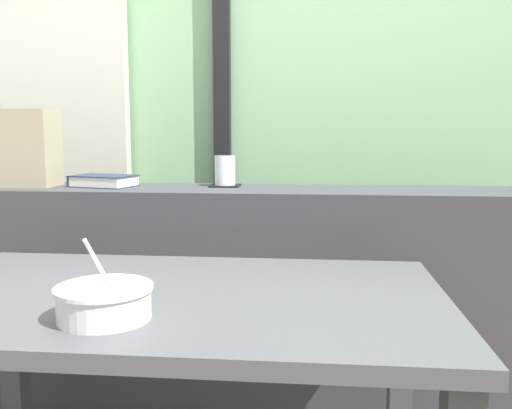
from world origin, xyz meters
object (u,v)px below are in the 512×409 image
at_px(juice_glass, 225,171).
at_px(soup_bowl, 104,302).
at_px(closed_book, 103,181).
at_px(coaster_square, 225,186).
at_px(breakfast_table, 173,338).
at_px(throw_pillow, 9,148).

xyz_separation_m(juice_glass, soup_bowl, (-0.09, -0.90, -0.18)).
xyz_separation_m(closed_book, soup_bowl, (0.32, -0.85, -0.15)).
bearing_deg(coaster_square, soup_bowl, -95.88).
bearing_deg(soup_bowl, juice_glass, 84.12).
bearing_deg(juice_glass, breakfast_table, -90.76).
relative_size(throw_pillow, soup_bowl, 1.74).
relative_size(breakfast_table, coaster_square, 11.97).
bearing_deg(closed_book, juice_glass, 6.22).
bearing_deg(juice_glass, soup_bowl, -95.88).
xyz_separation_m(coaster_square, closed_book, (-0.41, -0.04, 0.02)).
distance_m(coaster_square, closed_book, 0.41).
height_order(coaster_square, throw_pillow, throw_pillow).
distance_m(coaster_square, throw_pillow, 0.75).
bearing_deg(coaster_square, throw_pillow, -175.52).
distance_m(juice_glass, closed_book, 0.42).
bearing_deg(throw_pillow, breakfast_table, -41.94).
distance_m(throw_pillow, soup_bowl, 1.09).
height_order(coaster_square, juice_glass, juice_glass).
relative_size(coaster_square, soup_bowl, 0.54).
bearing_deg(breakfast_table, coaster_square, 89.24).
xyz_separation_m(breakfast_table, soup_bowl, (-0.08, -0.19, 0.14)).
distance_m(breakfast_table, juice_glass, 0.78).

